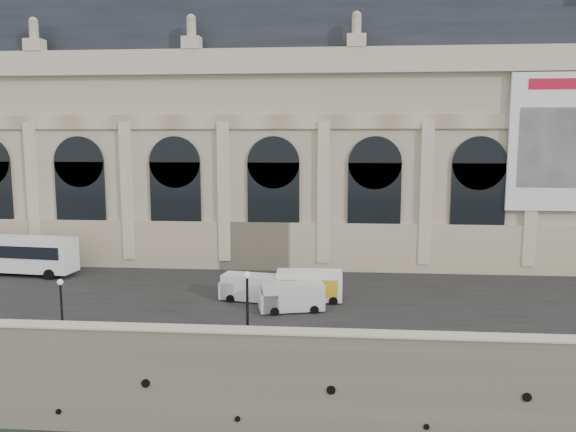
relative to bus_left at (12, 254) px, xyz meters
name	(u,v)px	position (x,y,z in m)	size (l,w,h in m)	color
quay	(317,270)	(29.52, 16.98, -5.14)	(160.00, 70.00, 6.00)	gray
street	(310,292)	(29.52, -4.02, -2.11)	(160.00, 24.00, 0.06)	#2D2D2D
parapet	(300,340)	(29.52, -17.42, -1.52)	(160.00, 1.40, 1.21)	gray
museum	(265,135)	(23.54, 12.85, 11.59)	(69.00, 18.70, 29.10)	#C2B095
bus_left	(12,254)	(0.00, 0.00, 0.00)	(13.14, 4.05, 3.81)	white
van_b	(248,287)	(24.57, -7.00, -1.00)	(5.25, 2.74, 2.23)	silver
van_c	(289,298)	(28.15, -9.68, -1.01)	(5.26, 2.98, 2.21)	silver
box_truck	(305,286)	(29.24, -6.84, -0.84)	(6.46, 2.52, 2.57)	white
lamp_left	(62,308)	(13.26, -16.38, -0.16)	(0.40, 0.40, 3.97)	black
lamp_right	(247,306)	(25.90, -15.92, 0.18)	(0.47, 0.47, 4.65)	black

